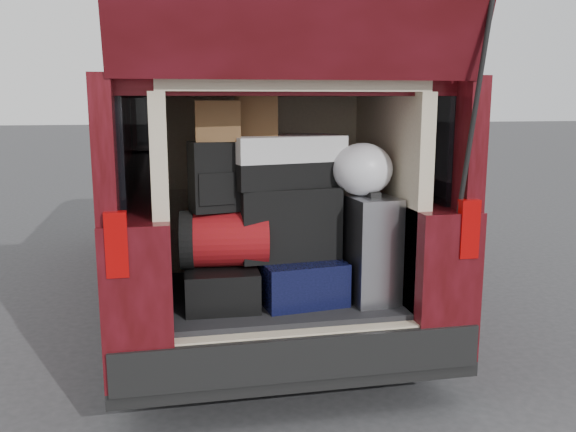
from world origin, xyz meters
name	(u,v)px	position (x,y,z in m)	size (l,w,h in m)	color
ground	(289,400)	(0.00, 0.00, 0.00)	(80.00, 80.00, 0.00)	#323235
minivan	(244,192)	(0.00, 1.86, 0.91)	(1.90, 5.35, 2.77)	black
load_floor	(280,336)	(0.00, 0.28, 0.28)	(1.24, 1.05, 0.55)	black
black_hardshell	(221,283)	(-0.35, 0.17, 0.66)	(0.39, 0.54, 0.22)	black
navy_hardshell	(295,276)	(0.07, 0.17, 0.67)	(0.45, 0.55, 0.24)	black
silver_roller	(368,248)	(0.47, 0.06, 0.84)	(0.25, 0.39, 0.59)	silver
red_duffel	(224,238)	(-0.33, 0.14, 0.92)	(0.47, 0.31, 0.31)	maroon
black_soft_case	(286,221)	(0.02, 0.19, 0.99)	(0.56, 0.33, 0.40)	black
backpack	(215,176)	(-0.37, 0.13, 1.26)	(0.26, 0.16, 0.37)	black
twotone_duffel	(285,161)	(0.02, 0.21, 1.33)	(0.62, 0.32, 0.28)	silver
grocery_sack_lower	(217,121)	(-0.35, 0.15, 1.55)	(0.23, 0.19, 0.21)	brown
grocery_sack_upper	(256,114)	(-0.13, 0.26, 1.58)	(0.23, 0.19, 0.23)	brown
plastic_bag_right	(363,169)	(0.43, 0.08, 1.28)	(0.33, 0.31, 0.29)	white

